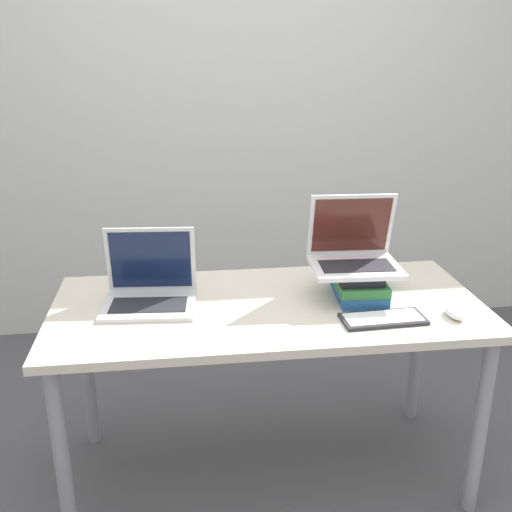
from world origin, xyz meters
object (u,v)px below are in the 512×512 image
(book_stack, at_px, (358,282))
(wireless_keyboard, at_px, (383,319))
(laptop_on_books, at_px, (354,252))
(mouse, at_px, (455,312))
(laptop_left, at_px, (150,290))

(book_stack, bearing_deg, wireless_keyboard, -83.18)
(laptop_on_books, relative_size, wireless_keyboard, 1.13)
(wireless_keyboard, xyz_separation_m, mouse, (0.25, -0.00, 0.01))
(book_stack, distance_m, mouse, 0.35)
(wireless_keyboard, bearing_deg, book_stack, 96.82)
(laptop_left, xyz_separation_m, mouse, (1.01, -0.24, -0.04))
(laptop_left, distance_m, wireless_keyboard, 0.80)
(laptop_left, height_order, wireless_keyboard, laptop_left)
(laptop_left, relative_size, laptop_on_books, 1.05)
(wireless_keyboard, height_order, mouse, mouse)
(book_stack, height_order, mouse, book_stack)
(mouse, bearing_deg, laptop_left, 166.66)
(book_stack, bearing_deg, laptop_left, 177.96)
(book_stack, height_order, laptop_on_books, laptop_on_books)
(laptop_on_books, relative_size, mouse, 3.03)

